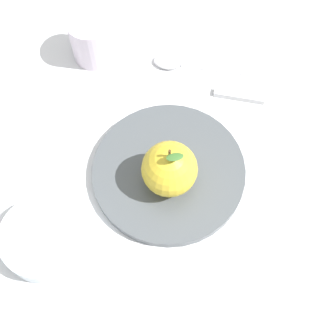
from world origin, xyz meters
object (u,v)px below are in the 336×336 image
at_px(dinner_plate, 168,171).
at_px(cup, 92,37).
at_px(knife, 213,92).
at_px(spoon, 179,63).
at_px(side_bowl, 44,238).
at_px(apple, 169,169).

relative_size(dinner_plate, cup, 2.89).
xyz_separation_m(cup, knife, (0.20, 0.09, -0.04)).
distance_m(knife, spoon, 0.08).
distance_m(dinner_plate, cup, 0.27).
bearing_deg(spoon, knife, -1.01).
distance_m(cup, knife, 0.22).
bearing_deg(dinner_plate, cup, 164.59).
height_order(cup, knife, cup).
height_order(side_bowl, knife, side_bowl).
relative_size(apple, spoon, 0.63).
xyz_separation_m(side_bowl, spoon, (-0.09, 0.36, -0.02)).
bearing_deg(cup, spoon, 36.76).
relative_size(side_bowl, spoon, 0.78).
bearing_deg(spoon, apple, -48.86).
xyz_separation_m(dinner_plate, cup, (-0.25, 0.07, 0.04)).
bearing_deg(spoon, dinner_plate, -49.85).
bearing_deg(dinner_plate, spoon, 130.15).
relative_size(dinner_plate, apple, 2.39).
xyz_separation_m(side_bowl, knife, (-0.01, 0.36, -0.02)).
bearing_deg(dinner_plate, knife, 108.72).
xyz_separation_m(side_bowl, cup, (-0.21, 0.27, 0.02)).
bearing_deg(cup, dinner_plate, -15.41).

